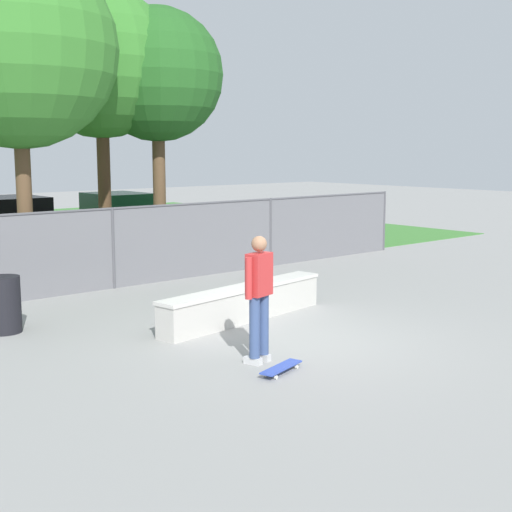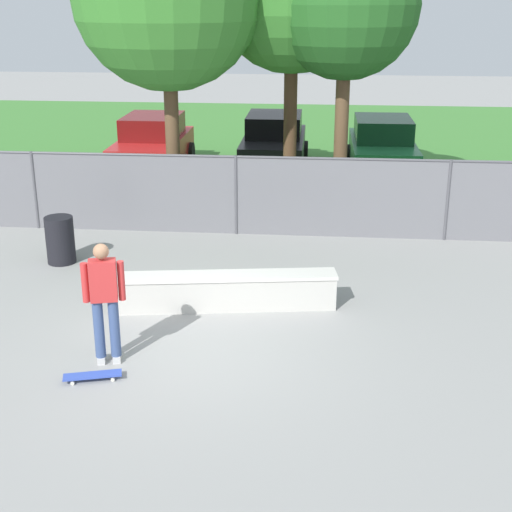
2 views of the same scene
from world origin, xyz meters
TOP-DOWN VIEW (x-y plane):
  - ground_plane at (0.00, 0.00)m, footprint 80.00×80.00m
  - concrete_ledge at (0.30, 1.59)m, footprint 3.82×1.04m
  - skateboarder at (-1.13, -0.48)m, footprint 0.58×0.35m
  - skateboard at (-1.20, -1.03)m, footprint 0.82×0.41m
  - chainlink_fence at (0.00, 5.70)m, footprint 18.35×0.07m
  - tree_near_left at (-1.56, 6.59)m, footprint 4.11×4.11m
  - tree_near_right at (1.06, 7.97)m, footprint 3.63×3.63m
  - tree_mid at (2.28, 7.37)m, footprint 3.30×3.30m
  - car_black at (0.38, 12.17)m, footprint 2.05×4.22m
  - car_green at (3.60, 11.73)m, footprint 2.05×4.22m
  - trash_bin at (-3.25, 3.53)m, footprint 0.56×0.56m

SIDE VIEW (x-z plane):
  - ground_plane at x=0.00m, z-range 0.00..0.00m
  - skateboard at x=-1.20m, z-range 0.03..0.12m
  - concrete_ledge at x=0.30m, z-range 0.00..0.62m
  - trash_bin at x=-3.25m, z-range 0.00..0.94m
  - car_black at x=0.38m, z-range 0.01..1.67m
  - car_green at x=3.60m, z-range 0.01..1.67m
  - chainlink_fence at x=0.00m, z-range 0.08..1.86m
  - skateboarder at x=-1.13m, z-range 0.10..1.92m
  - tree_mid at x=2.28m, z-range 1.57..8.06m
  - tree_near_left at x=-1.56m, z-range 1.48..8.60m
  - tree_near_right at x=1.06m, z-range 1.61..8.51m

